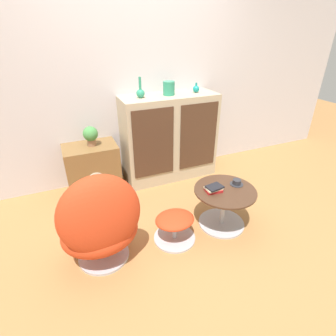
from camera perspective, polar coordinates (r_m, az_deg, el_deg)
The scene contains 13 objects.
ground_plane at distance 2.67m, azimuth 3.63°, elevation -14.17°, with size 12.00×12.00×0.00m, color #A87542.
wall_back at distance 3.32m, azimuth -7.21°, elevation 19.41°, with size 6.40×0.06×2.60m.
sideboard at distance 3.40m, azimuth 0.31°, elevation 6.61°, with size 1.19×0.46×1.09m.
tv_console at distance 3.29m, azimuth -16.04°, elevation -0.12°, with size 0.61×0.42×0.60m.
egg_chair at distance 2.21m, azimuth -14.53°, elevation -11.69°, with size 0.68×0.63×0.89m.
ottoman at distance 2.50m, azimuth 1.48°, elevation -12.09°, with size 0.40×0.40×0.28m.
coffee_table at distance 2.69m, azimuth 11.99°, elevation -7.74°, with size 0.60×0.60×0.42m.
vase_leftmost at distance 3.10m, azimuth -6.03°, elevation 16.06°, with size 0.10×0.10×0.23m.
vase_inner_left at distance 3.22m, azimuth 0.19°, elevation 16.98°, with size 0.14×0.14×0.16m.
vase_inner_right at distance 3.39m, azimuth 6.12°, elevation 16.77°, with size 0.08×0.08×0.12m.
potted_plant at distance 3.12m, azimuth -16.50°, elevation 6.94°, with size 0.17×0.17×0.23m.
teacup at distance 2.70m, azimuth 14.73°, elevation -3.07°, with size 0.13×0.13×0.05m.
book_stack at distance 2.54m, azimuth 9.93°, elevation -4.43°, with size 0.17×0.14×0.06m.
Camera 1 is at (-0.93, -1.74, 1.80)m, focal length 28.00 mm.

